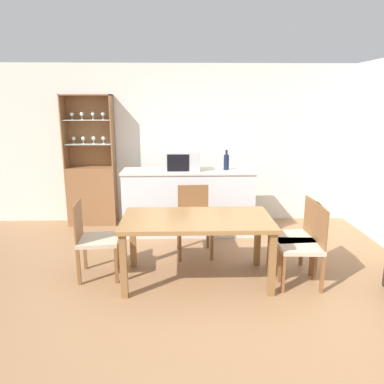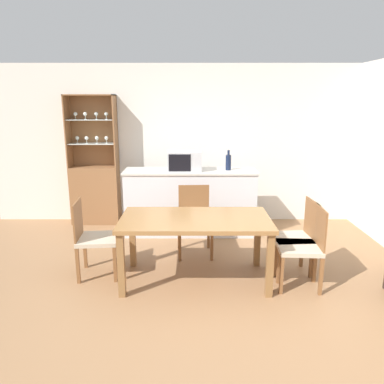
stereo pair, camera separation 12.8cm
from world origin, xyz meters
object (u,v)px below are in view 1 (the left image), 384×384
Objects in this scene: dining_chair_side_right_near at (304,245)px; display_cabinet at (92,186)px; dining_chair_side_right_far at (297,236)px; dining_chair_head_far at (194,220)px; dining_table at (197,225)px; microwave at (183,161)px; dining_chair_side_left_far at (94,239)px; wine_bottle at (226,162)px.

display_cabinet is at bearing 54.81° from dining_chair_side_right_near.
dining_chair_head_far is at bearing 57.09° from dining_chair_side_right_far.
dining_table is 1.62m from microwave.
dining_chair_head_far is (1.62, -1.30, -0.17)m from display_cabinet.
display_cabinet is 4.24× the size of microwave.
dining_table is (1.62, -2.07, 0.02)m from display_cabinet.
dining_chair_side_left_far is at bearing 26.04° from dining_chair_head_far.
dining_chair_side_right_far is at bearing 3.28° from dining_chair_side_right_near.
wine_bottle reaches higher than dining_chair_side_right_far.
display_cabinet is 2.23m from wine_bottle.
dining_table is 3.34× the size of microwave.
dining_chair_side_right_far is at bearing 85.60° from dining_chair_side_left_far.
dining_chair_side_right_near is at bearing 138.59° from dining_chair_head_far.
dining_chair_head_far and dining_chair_side_right_near have the same top height.
dining_chair_side_right_near is (1.16, -0.13, -0.19)m from dining_table.
display_cabinet reaches higher than dining_chair_side_left_far.
dining_chair_side_left_far is (-1.16, 0.13, -0.19)m from dining_table.
wine_bottle is (1.66, 1.44, 0.64)m from dining_chair_side_left_far.
dining_table is 1.84× the size of dining_chair_side_left_far.
display_cabinet is 1.27× the size of dining_table.
dining_chair_head_far is at bearing 114.76° from dining_chair_side_left_far.
display_cabinet is at bearing -171.18° from dining_chair_side_left_far.
dining_chair_head_far is at bearing 55.17° from dining_chair_side_right_near.
microwave is at bearing -82.83° from dining_chair_head_far.
microwave is (-1.30, 1.41, 0.66)m from dining_chair_side_right_far.
dining_table is 1.18m from dining_chair_side_right_far.
dining_chair_side_right_near and dining_chair_side_left_far have the same top height.
microwave is at bearing -177.35° from wine_bottle.
display_cabinet is at bearing -42.01° from dining_chair_head_far.
dining_table is at bearing -107.68° from wine_bottle.
dining_chair_side_left_far is at bearing 86.84° from dining_chair_side_right_near.
dining_chair_head_far is 1.00× the size of dining_chair_side_left_far.
dining_chair_side_left_far is 2.29m from wine_bottle.
dining_chair_side_left_far is at bearing 173.73° from dining_table.
dining_chair_side_right_far is 1.82× the size of microwave.
dining_chair_side_right_far is 3.00× the size of wine_bottle.
dining_chair_side_right_far is (2.78, -1.94, -0.17)m from display_cabinet.
dining_chair_head_far is 1.00× the size of dining_chair_side_right_near.
display_cabinet is 6.99× the size of wine_bottle.
display_cabinet is 2.33× the size of dining_chair_side_right_far.
dining_table is 0.80m from dining_chair_head_far.
dining_chair_head_far is 1.82× the size of microwave.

